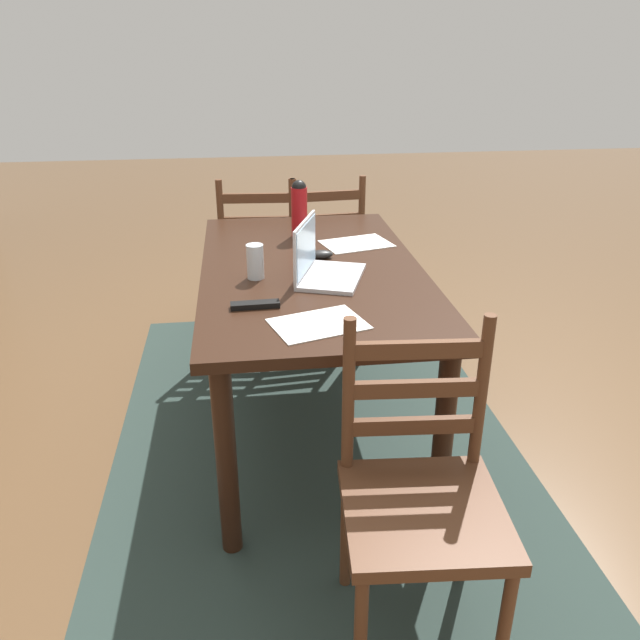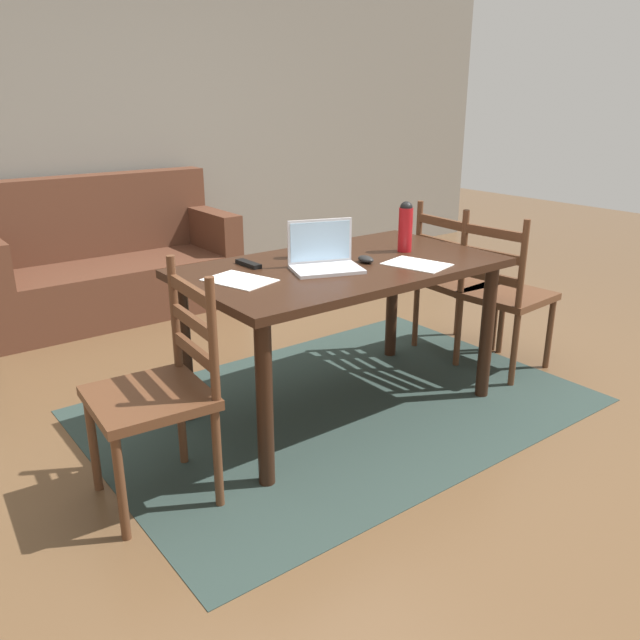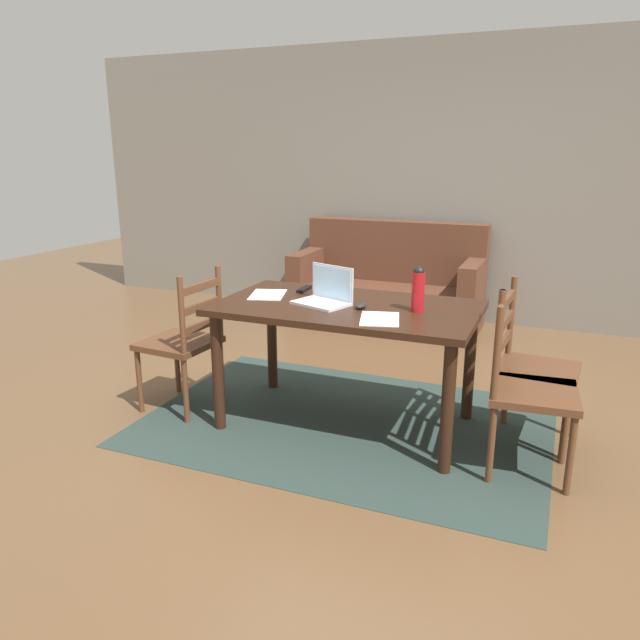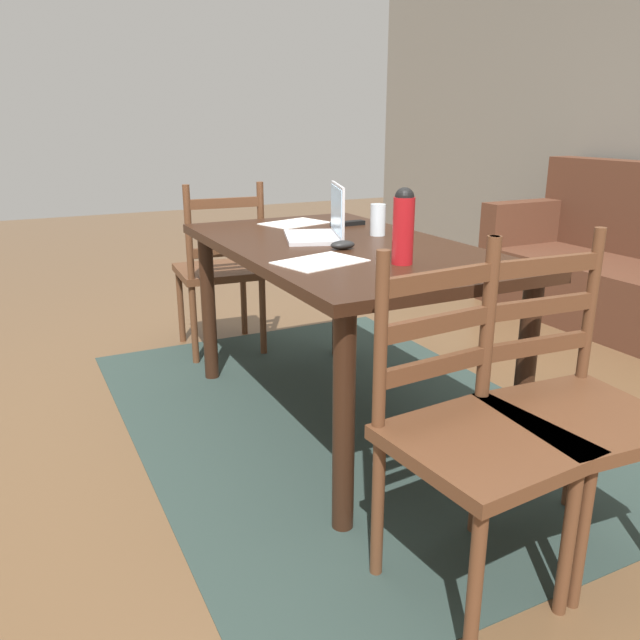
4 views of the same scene
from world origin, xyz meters
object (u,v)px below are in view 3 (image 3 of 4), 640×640
dining_table (347,321)px  tv_remote (304,289)px  chair_right_far (530,368)px  water_bottle (418,288)px  chair_left_near (184,342)px  laptop (326,294)px  couch (388,289)px  computer_mouse (361,306)px  drinking_glass (345,285)px  chair_right_near (526,390)px

dining_table → tv_remote: (-0.39, 0.24, 0.11)m
chair_right_far → water_bottle: water_bottle is taller
dining_table → chair_left_near: bearing=-170.4°
dining_table → laptop: bearing=-172.2°
water_bottle → chair_right_far: bearing=15.3°
chair_right_far → water_bottle: (-0.64, -0.17, 0.45)m
couch → chair_left_near: bearing=-105.3°
chair_left_near → water_bottle: (1.50, 0.19, 0.45)m
dining_table → laptop: (-0.13, -0.02, 0.16)m
dining_table → water_bottle: bearing=0.9°
dining_table → computer_mouse: size_ratio=15.58×
couch → computer_mouse: size_ratio=18.00×
dining_table → drinking_glass: bearing=113.2°
couch → water_bottle: (0.82, -2.29, 0.56)m
couch → drinking_glass: (0.29, -2.06, 0.49)m
couch → computer_mouse: (0.49, -2.34, 0.44)m
couch → dining_table: bearing=-80.4°
chair_right_far → tv_remote: 1.49m
water_bottle → computer_mouse: 0.35m
chair_right_near → dining_table: bearing=170.4°
tv_remote → chair_right_near: bearing=-18.4°
dining_table → chair_right_near: 1.10m
water_bottle → tv_remote: size_ratio=1.55×
chair_right_near → couch: (-1.46, 2.47, -0.11)m
dining_table → couch: 2.35m
chair_left_near → tv_remote: chair_left_near is taller
tv_remote → chair_right_far: bearing=-4.6°
computer_mouse → laptop: bearing=174.6°
chair_left_near → couch: size_ratio=0.53×
chair_left_near → water_bottle: 1.58m
chair_right_near → laptop: size_ratio=2.53×
dining_table → chair_right_far: size_ratio=1.64×
chair_right_far → laptop: (-1.20, -0.20, 0.37)m
chair_right_near → drinking_glass: size_ratio=7.05×
drinking_glass → dining_table: bearing=-66.8°
water_bottle → drinking_glass: size_ratio=1.95×
dining_table → laptop: laptop is taller
dining_table → couch: (-0.39, 2.29, -0.32)m
chair_right_near → laptop: bearing=172.2°
drinking_glass → computer_mouse: 0.35m
chair_left_near → water_bottle: size_ratio=3.61×
chair_left_near → laptop: size_ratio=2.53×
laptop → tv_remote: (-0.26, 0.26, -0.05)m
computer_mouse → tv_remote: (-0.49, 0.30, -0.01)m
chair_right_near → laptop: laptop is taller
chair_right_far → water_bottle: size_ratio=3.61×
chair_right_far → drinking_glass: 1.23m
laptop → tv_remote: bearing=135.0°
chair_right_near → chair_right_far: (-0.00, 0.36, 0.00)m
chair_right_near → water_bottle: 0.80m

